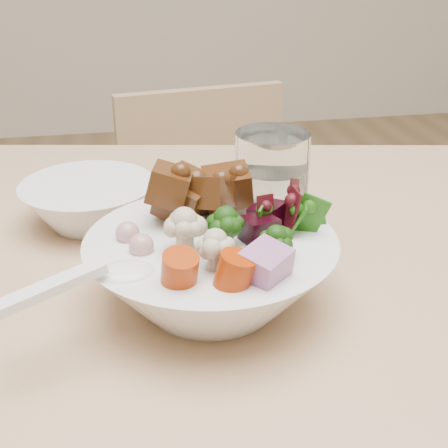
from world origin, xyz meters
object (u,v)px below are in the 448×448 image
Objects in this scene: chair_far at (217,258)px; food_bowl at (213,266)px; dining_table at (415,378)px; side_bowl at (89,204)px; water_glass at (271,198)px.

food_bowl is (-0.12, -0.66, 0.37)m from chair_far.
side_bowl reaches higher than dining_table.
dining_table is 2.29× the size of chair_far.
water_glass reaches higher than dining_table.
food_bowl reaches higher than side_bowl.
chair_far is 0.77m from food_bowl.
side_bowl is at bearing 120.52° from food_bowl.
side_bowl is at bearing -124.53° from chair_far.
food_bowl reaches higher than chair_far.
chair_far is at bearing 79.59° from food_bowl.
chair_far is (-0.07, 0.71, -0.25)m from dining_table.
food_bowl is at bearing -108.81° from chair_far.
chair_far is at bearing 106.29° from dining_table.
side_bowl is (-0.30, 0.24, 0.10)m from dining_table.
dining_table is at bearing -93.12° from chair_far.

